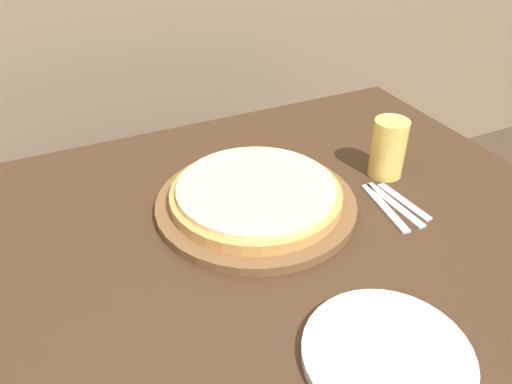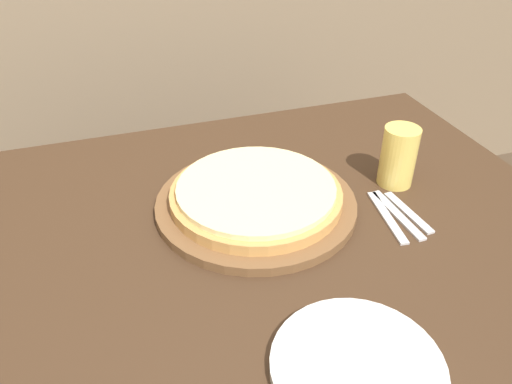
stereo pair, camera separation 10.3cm
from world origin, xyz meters
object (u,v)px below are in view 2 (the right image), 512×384
object	(u,v)px
dinner_plate	(357,367)
spoon	(408,212)
beer_glass	(399,154)
fork	(387,217)
pizza_on_board	(256,198)
dinner_knife	(398,214)

from	to	relation	value
dinner_plate	spoon	xyz separation A→B (m)	(0.28, 0.31, -0.01)
beer_glass	fork	bearing A→B (deg)	-126.82
pizza_on_board	dinner_knife	size ratio (longest dim) A/B	2.38
dinner_plate	fork	world-z (taller)	dinner_plate
dinner_plate	fork	bearing A→B (deg)	53.02
fork	dinner_knife	bearing A→B (deg)	0.00
beer_glass	fork	xyz separation A→B (m)	(-0.08, -0.11, -0.07)
beer_glass	dinner_plate	world-z (taller)	beer_glass
pizza_on_board	beer_glass	world-z (taller)	beer_glass
beer_glass	dinner_plate	distance (m)	0.53
dinner_knife	dinner_plate	bearing A→B (deg)	-129.82
spoon	dinner_knife	bearing A→B (deg)	180.00
dinner_plate	dinner_knife	xyz separation A→B (m)	(0.26, 0.31, -0.01)
fork	dinner_knife	xyz separation A→B (m)	(0.03, 0.00, 0.00)
spoon	pizza_on_board	bearing A→B (deg)	158.09
pizza_on_board	spoon	distance (m)	0.32
beer_glass	fork	size ratio (longest dim) A/B	0.77
pizza_on_board	fork	xyz separation A→B (m)	(0.24, -0.12, -0.02)
beer_glass	dinner_knife	size ratio (longest dim) A/B	0.77
dinner_plate	spoon	distance (m)	0.42
pizza_on_board	dinner_knife	bearing A→B (deg)	-23.73
pizza_on_board	spoon	size ratio (longest dim) A/B	2.79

